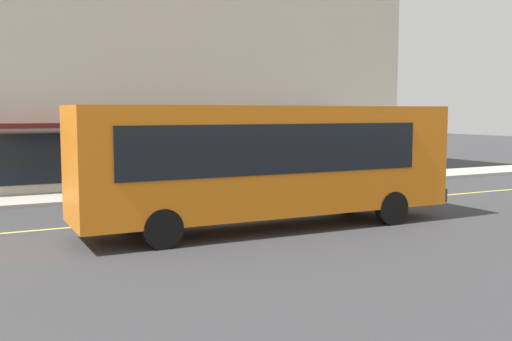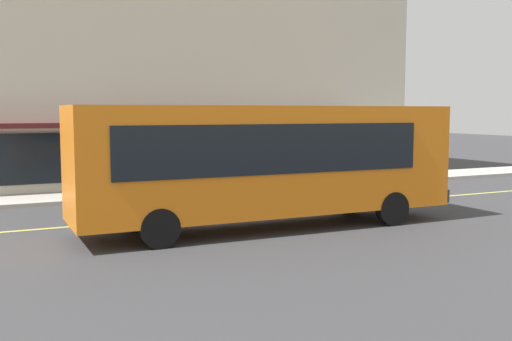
{
  "view_description": "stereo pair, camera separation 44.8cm",
  "coord_description": "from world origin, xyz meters",
  "px_view_note": "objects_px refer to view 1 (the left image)",
  "views": [
    {
      "loc": [
        -8.35,
        -17.55,
        3.34
      ],
      "look_at": [
        -0.28,
        -1.92,
        1.6
      ],
      "focal_mm": 41.8,
      "sensor_mm": 36.0,
      "label": 1
    },
    {
      "loc": [
        -7.95,
        -17.75,
        3.34
      ],
      "look_at": [
        -0.28,
        -1.92,
        1.6
      ],
      "focal_mm": 41.8,
      "sensor_mm": 36.0,
      "label": 2
    }
  ],
  "objects_px": {
    "pedestrian_at_corner": "(163,165)",
    "traffic_light": "(132,133)",
    "car_silver": "(190,182)",
    "bus": "(270,159)"
  },
  "relations": [
    {
      "from": "bus",
      "to": "car_silver",
      "type": "bearing_deg",
      "value": 92.11
    },
    {
      "from": "car_silver",
      "to": "traffic_light",
      "type": "bearing_deg",
      "value": 129.87
    },
    {
      "from": "pedestrian_at_corner",
      "to": "traffic_light",
      "type": "bearing_deg",
      "value": -140.5
    },
    {
      "from": "traffic_light",
      "to": "pedestrian_at_corner",
      "type": "bearing_deg",
      "value": 39.5
    },
    {
      "from": "traffic_light",
      "to": "car_silver",
      "type": "height_order",
      "value": "traffic_light"
    },
    {
      "from": "bus",
      "to": "traffic_light",
      "type": "distance_m",
      "value": 7.95
    },
    {
      "from": "bus",
      "to": "traffic_light",
      "type": "height_order",
      "value": "bus"
    },
    {
      "from": "traffic_light",
      "to": "car_silver",
      "type": "bearing_deg",
      "value": -50.13
    },
    {
      "from": "bus",
      "to": "traffic_light",
      "type": "bearing_deg",
      "value": 103.28
    },
    {
      "from": "car_silver",
      "to": "bus",
      "type": "bearing_deg",
      "value": -87.89
    }
  ]
}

